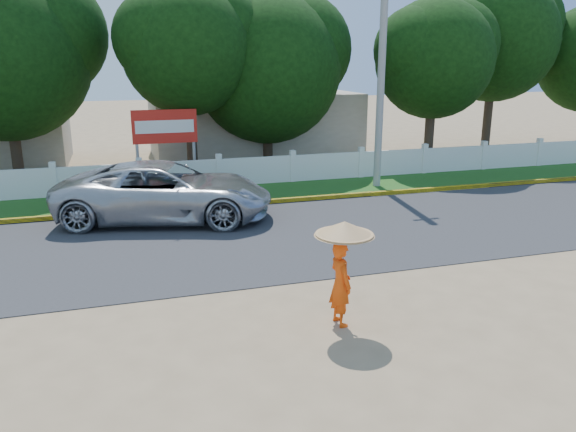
# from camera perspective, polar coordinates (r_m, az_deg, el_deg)

# --- Properties ---
(ground) EXTENTS (120.00, 120.00, 0.00)m
(ground) POSITION_cam_1_polar(r_m,az_deg,el_deg) (11.86, 2.86, -8.60)
(ground) COLOR #9E8460
(ground) RESTS_ON ground
(road) EXTENTS (60.00, 7.00, 0.02)m
(road) POSITION_cam_1_polar(r_m,az_deg,el_deg) (15.87, -2.64, -2.13)
(road) COLOR #38383A
(road) RESTS_ON ground
(grass_verge) EXTENTS (60.00, 3.50, 0.03)m
(grass_verge) POSITION_cam_1_polar(r_m,az_deg,el_deg) (20.81, -6.25, 2.16)
(grass_verge) COLOR #2D601E
(grass_verge) RESTS_ON ground
(curb) EXTENTS (40.00, 0.18, 0.16)m
(curb) POSITION_cam_1_polar(r_m,az_deg,el_deg) (19.18, -5.29, 1.21)
(curb) COLOR yellow
(curb) RESTS_ON ground
(fence) EXTENTS (40.00, 0.10, 1.10)m
(fence) POSITION_cam_1_polar(r_m,az_deg,el_deg) (22.09, -7.00, 4.35)
(fence) COLOR silver
(fence) RESTS_ON ground
(building_near) EXTENTS (10.00, 6.00, 3.20)m
(building_near) POSITION_cam_1_polar(r_m,az_deg,el_deg) (29.12, -3.60, 9.29)
(building_near) COLOR #B7AD99
(building_near) RESTS_ON ground
(utility_pole) EXTENTS (0.28, 0.28, 8.13)m
(utility_pole) POSITION_cam_1_polar(r_m,az_deg,el_deg) (21.90, 9.43, 13.44)
(utility_pole) COLOR gray
(utility_pole) RESTS_ON ground
(vehicle) EXTENTS (7.07, 4.56, 1.81)m
(vehicle) POSITION_cam_1_polar(r_m,az_deg,el_deg) (17.73, -12.33, 2.44)
(vehicle) COLOR #B0B3B8
(vehicle) RESTS_ON ground
(monk_with_parasol) EXTENTS (1.12, 1.12, 2.03)m
(monk_with_parasol) POSITION_cam_1_polar(r_m,az_deg,el_deg) (10.44, 5.54, -4.28)
(monk_with_parasol) COLOR #E6470C
(monk_with_parasol) RESTS_ON ground
(billboard) EXTENTS (2.50, 0.13, 2.95)m
(billboard) POSITION_cam_1_polar(r_m,az_deg,el_deg) (22.68, -12.40, 8.48)
(billboard) COLOR gray
(billboard) RESTS_ON ground
(tree_row) EXTENTS (40.33, 8.08, 8.80)m
(tree_row) POSITION_cam_1_polar(r_m,az_deg,el_deg) (25.64, -0.41, 15.76)
(tree_row) COLOR #473828
(tree_row) RESTS_ON ground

